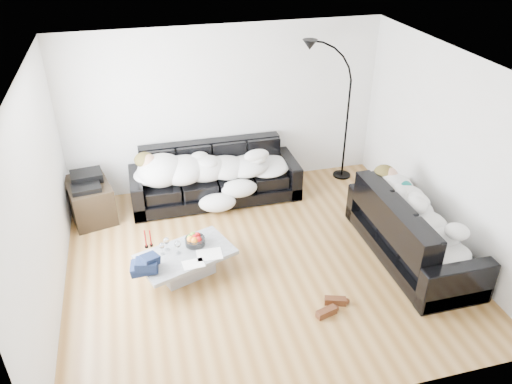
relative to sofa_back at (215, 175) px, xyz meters
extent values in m
plane|color=brown|center=(0.28, -1.76, -0.43)|extent=(5.00, 5.00, 0.00)
cube|color=silver|center=(0.28, 0.49, 0.87)|extent=(5.00, 0.02, 2.60)
cube|color=silver|center=(-2.22, -1.76, 0.87)|extent=(0.02, 4.50, 2.60)
cube|color=silver|center=(2.78, -1.76, 0.87)|extent=(0.02, 4.50, 2.60)
plane|color=white|center=(0.28, -1.76, 2.17)|extent=(5.00, 5.00, 0.00)
cube|color=black|center=(0.00, 0.00, 0.00)|extent=(2.61, 0.90, 0.85)
cube|color=black|center=(2.24, -2.12, 0.01)|extent=(0.93, 2.16, 0.88)
ellipsoid|color=#0D5D55|center=(2.18, -1.45, 0.29)|extent=(0.42, 0.38, 0.20)
cube|color=#939699|center=(-0.71, -1.76, -0.26)|extent=(1.32, 1.03, 0.34)
cylinder|color=white|center=(-0.56, -1.61, -0.01)|extent=(0.30, 0.30, 0.16)
cylinder|color=white|center=(-0.92, -1.64, 0.00)|extent=(0.09, 0.09, 0.18)
cylinder|color=white|center=(-0.99, -1.71, 0.00)|extent=(0.09, 0.09, 0.17)
cylinder|color=white|center=(-0.79, -1.75, 0.01)|extent=(0.09, 0.09, 0.19)
cylinder|color=maroon|center=(-1.17, -1.52, 0.04)|extent=(0.05, 0.05, 0.26)
cylinder|color=maroon|center=(-1.11, -1.51, 0.03)|extent=(0.05, 0.05, 0.24)
cube|color=silver|center=(-0.42, -1.87, -0.08)|extent=(0.32, 0.25, 0.01)
cube|color=silver|center=(-0.64, -2.00, -0.08)|extent=(0.27, 0.21, 0.01)
cube|color=black|center=(-1.90, -0.06, -0.14)|extent=(0.75, 0.95, 0.57)
cube|color=black|center=(-1.90, -0.06, 0.21)|extent=(0.48, 0.39, 0.13)
camera|label=1|loc=(-1.11, -6.78, 3.73)|focal=35.00mm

